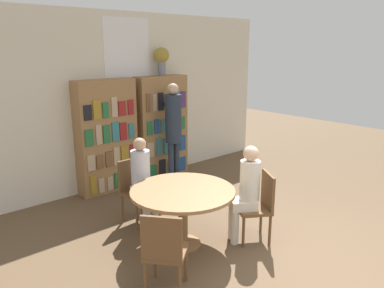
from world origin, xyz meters
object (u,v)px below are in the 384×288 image
at_px(seated_reader_left, 143,177).
at_px(chair_near_camera, 164,249).
at_px(reading_table, 183,198).
at_px(bookshelf_left, 107,137).
at_px(chair_far_side, 259,203).
at_px(flower_vase, 162,58).
at_px(bookshelf_right, 161,127).
at_px(chair_left_side, 135,187).
at_px(librarian_standing, 173,124).
at_px(seated_reader_right, 246,188).

bearing_deg(seated_reader_left, chair_near_camera, 60.02).
relative_size(reading_table, seated_reader_left, 1.03).
height_order(bookshelf_left, seated_reader_left, bookshelf_left).
height_order(chair_far_side, seated_reader_left, seated_reader_left).
bearing_deg(flower_vase, seated_reader_left, -134.76).
distance_m(bookshelf_right, seated_reader_left, 2.08).
bearing_deg(flower_vase, bookshelf_right, -173.25).
distance_m(bookshelf_left, flower_vase, 1.74).
height_order(bookshelf_right, chair_left_side, bookshelf_right).
xyz_separation_m(chair_far_side, librarian_standing, (0.46, 2.31, 0.61)).
xyz_separation_m(reading_table, chair_far_side, (0.82, -0.53, -0.13)).
height_order(chair_left_side, chair_far_side, same).
relative_size(reading_table, seated_reader_right, 1.02).
relative_size(flower_vase, chair_left_side, 0.56).
bearing_deg(chair_left_side, bookshelf_right, -141.18).
relative_size(chair_far_side, librarian_standing, 0.49).
bearing_deg(librarian_standing, reading_table, -125.75).
distance_m(reading_table, librarian_standing, 2.24).
height_order(reading_table, chair_left_side, chair_left_side).
bearing_deg(librarian_standing, seated_reader_left, -143.42).
distance_m(bookshelf_left, chair_left_side, 1.41).
xyz_separation_m(chair_left_side, chair_far_side, (0.88, -1.51, 0.00)).
distance_m(chair_left_side, librarian_standing, 1.67).
xyz_separation_m(seated_reader_left, seated_reader_right, (0.71, -1.23, 0.01)).
bearing_deg(reading_table, chair_left_side, 93.21).
relative_size(chair_near_camera, chair_left_side, 1.00).
xyz_separation_m(bookshelf_right, chair_far_side, (-0.57, -2.81, -0.45)).
bearing_deg(bookshelf_left, chair_near_camera, -109.09).
bearing_deg(bookshelf_right, flower_vase, 6.75).
xyz_separation_m(bookshelf_left, chair_left_side, (-0.30, -1.30, -0.45)).
xyz_separation_m(bookshelf_left, seated_reader_right, (0.42, -2.71, -0.24)).
distance_m(bookshelf_left, seated_reader_left, 1.53).
bearing_deg(flower_vase, librarian_standing, -106.66).
relative_size(bookshelf_right, seated_reader_left, 1.53).
bearing_deg(chair_left_side, reading_table, 90.00).
bearing_deg(seated_reader_right, flower_vase, 17.10).
bearing_deg(chair_left_side, seated_reader_right, 114.02).
bearing_deg(librarian_standing, chair_near_camera, -130.38).
height_order(chair_near_camera, chair_left_side, same).
relative_size(flower_vase, chair_near_camera, 0.56).
bearing_deg(librarian_standing, seated_reader_right, -105.47).
relative_size(chair_far_side, seated_reader_left, 0.72).
xyz_separation_m(bookshelf_right, librarian_standing, (-0.11, -0.50, 0.16)).
height_order(bookshelf_left, chair_far_side, bookshelf_left).
bearing_deg(seated_reader_right, bookshelf_left, 41.67).
bearing_deg(chair_left_side, chair_near_camera, 63.00).
xyz_separation_m(chair_near_camera, seated_reader_right, (1.43, 0.19, 0.21)).
bearing_deg(librarian_standing, chair_far_side, -101.25).
bearing_deg(librarian_standing, flower_vase, 73.34).
distance_m(chair_far_side, seated_reader_right, 0.28).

